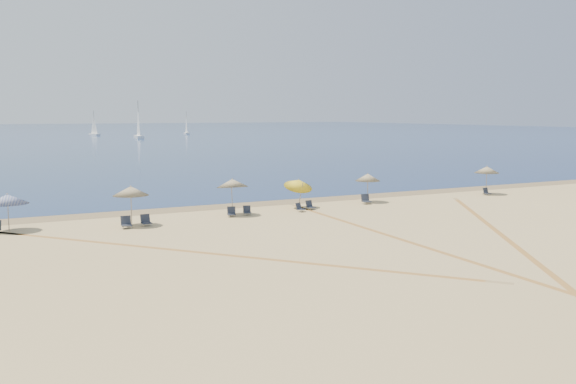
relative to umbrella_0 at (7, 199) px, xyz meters
name	(u,v)px	position (x,y,z in m)	size (l,w,h in m)	color
ground	(503,276)	(17.92, -20.27, -1.87)	(160.00, 160.00, 0.00)	tan
ocean	(33,132)	(17.92, 204.73, -1.87)	(500.00, 500.00, 0.00)	#0C2151
wet_sand	(264,203)	(17.92, 3.73, -1.87)	(500.00, 500.00, 0.00)	olive
umbrella_0	(7,199)	(0.00, 0.00, 0.00)	(2.35, 2.35, 2.22)	gray
umbrella_1	(131,191)	(6.73, -1.44, 0.26)	(2.16, 2.16, 2.47)	gray
umbrella_2	(232,183)	(13.70, -0.42, 0.28)	(2.16, 2.20, 2.53)	gray
umbrella_3	(299,183)	(19.08, 0.34, -0.09)	(2.05, 2.12, 2.41)	gray
umbrella_4	(368,177)	(25.22, 0.65, 0.04)	(1.93, 1.93, 2.26)	gray
umbrella_5	(487,170)	(36.80, 0.10, 0.20)	(2.05, 2.05, 2.42)	gray
chair_1	(126,223)	(6.26, -2.06, -1.56)	(0.64, 0.74, 0.71)	black
chair_2	(146,221)	(7.51, -1.80, -1.57)	(0.59, 0.69, 0.69)	black
chair_3	(231,212)	(13.39, -0.99, -1.59)	(0.71, 0.77, 0.65)	black
chair_4	(247,211)	(14.60, -0.75, -1.61)	(0.65, 0.71, 0.61)	black
chair_5	(300,208)	(18.41, -1.15, -1.61)	(0.70, 0.74, 0.61)	black
chair_6	(310,206)	(19.52, -0.60, -1.59)	(0.63, 0.70, 0.64)	black
chair_7	(366,200)	(24.60, -0.04, -1.55)	(0.75, 0.83, 0.73)	black
chair_8	(487,192)	(36.47, -0.31, -1.61)	(0.52, 0.60, 0.61)	black
sailboat_1	(186,127)	(61.94, 161.88, 0.38)	(1.98, 5.14, 7.45)	white
sailboat_2	(94,128)	(32.42, 162.89, 0.46)	(2.84, 5.33, 7.71)	white
sailboat_3	(138,127)	(39.48, 134.29, 1.25)	(2.26, 7.03, 10.32)	white
tire_tracks	(373,240)	(17.30, -11.65, -1.87)	(56.79, 42.47, 0.00)	tan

